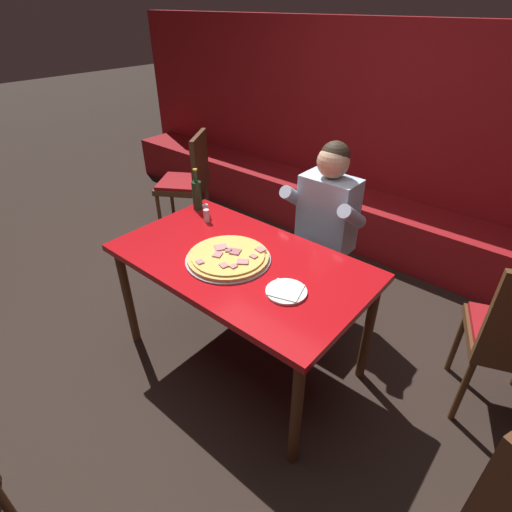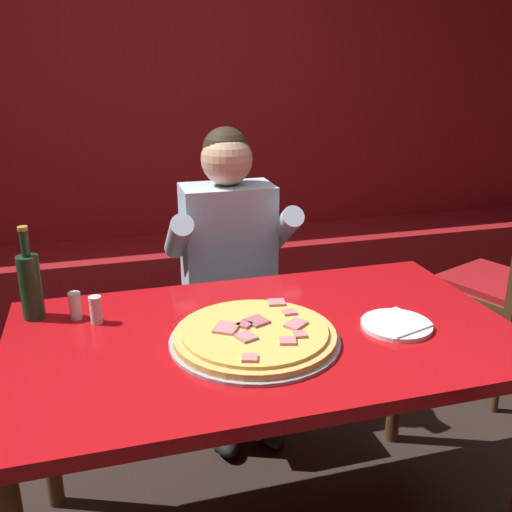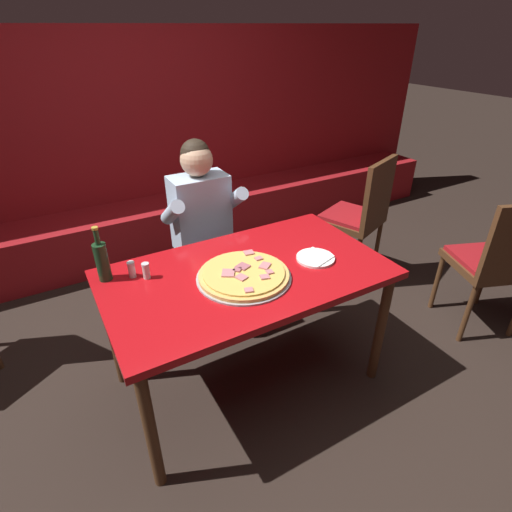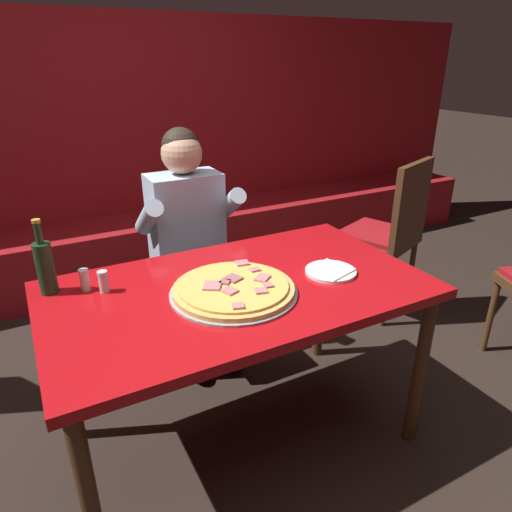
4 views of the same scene
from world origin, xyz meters
name	(u,v)px [view 2 (image 2 of 4)]	position (x,y,z in m)	size (l,w,h in m)	color
booth_wall_panel	(166,155)	(0.00, 2.18, 0.95)	(6.80, 0.16, 1.90)	maroon
booth_bench	(178,279)	(0.00, 1.86, 0.23)	(6.46, 0.48, 0.46)	maroon
main_dining_table	(264,356)	(0.00, 0.00, 0.70)	(1.47, 0.85, 0.78)	#4C2D19
pizza	(255,335)	(-0.04, -0.05, 0.80)	(0.48, 0.48, 0.05)	#9E9EA3
plate_white_paper	(396,324)	(0.39, -0.08, 0.79)	(0.21, 0.21, 0.02)	white
beer_bottle	(30,284)	(-0.65, 0.29, 0.89)	(0.07, 0.07, 0.29)	#19381E
shaker_parmesan	(75,307)	(-0.53, 0.24, 0.82)	(0.04, 0.04, 0.09)	silver
shaker_red_pepper_flakes	(96,311)	(-0.47, 0.19, 0.82)	(0.04, 0.04, 0.09)	silver
diner_seated_blue_shirt	(233,268)	(0.08, 0.72, 0.71)	(0.53, 0.53, 1.27)	black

